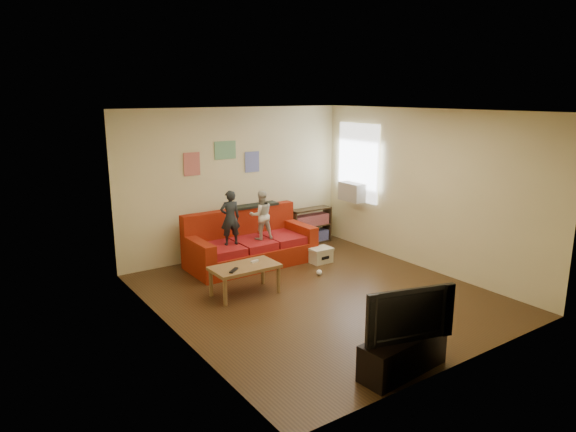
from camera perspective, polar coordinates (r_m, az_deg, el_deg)
room_shell at (r=7.39m, az=3.51°, el=1.07°), size 4.52×5.02×2.72m
sofa at (r=9.06m, az=-4.34°, el=-3.29°), size 2.21×1.02×0.97m
child_a at (r=8.55m, az=-6.44°, el=-0.20°), size 0.38×0.29×0.92m
child_b at (r=8.84m, az=-3.01°, el=0.10°), size 0.47×0.40×0.86m
coffee_table at (r=7.67m, az=-4.82°, el=-5.97°), size 1.00×0.55×0.45m
remote at (r=7.44m, az=-6.05°, el=-6.02°), size 0.20×0.18×0.02m
game_controller at (r=7.78m, az=-3.73°, el=-5.05°), size 0.14×0.06×0.03m
bookshelf at (r=10.27m, az=2.49°, el=-1.30°), size 0.88×0.27×0.71m
window at (r=10.00m, az=7.80°, el=5.91°), size 0.04×1.08×1.48m
ac_unit at (r=10.00m, az=7.19°, el=2.69°), size 0.28×0.55×0.35m
artwork_left at (r=9.00m, az=-10.64°, el=5.69°), size 0.30×0.01×0.40m
artwork_center at (r=9.26m, az=-6.99°, el=7.27°), size 0.42×0.01×0.32m
artwork_right at (r=9.55m, az=-4.01°, el=6.02°), size 0.30×0.01×0.38m
file_box at (r=9.15m, az=3.62°, el=-4.35°), size 0.39×0.30×0.27m
tv_stand at (r=5.84m, az=12.65°, el=-14.77°), size 1.10×0.44×0.40m
television at (r=5.62m, az=12.91°, el=-10.31°), size 1.02×0.40×0.59m
tissue at (r=8.55m, az=3.48°, el=-6.28°), size 0.12×0.12×0.10m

